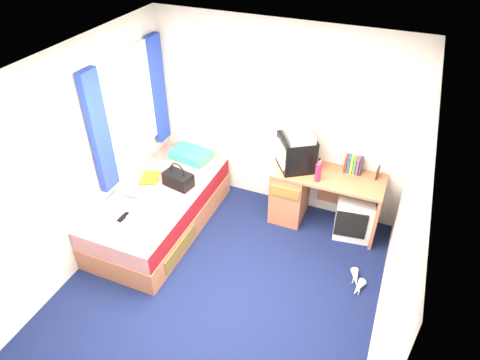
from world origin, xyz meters
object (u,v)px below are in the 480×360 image
at_px(aerosol_can, 319,166).
at_px(towel, 161,199).
at_px(pink_water_bottle, 318,173).
at_px(magazine, 150,178).
at_px(pillow, 191,155).
at_px(storage_cube, 354,215).
at_px(colour_swatch_fan, 130,218).
at_px(water_bottle, 134,194).
at_px(picture_frame, 378,173).
at_px(handbag, 178,179).
at_px(vcr, 298,134).
at_px(desk, 304,192).
at_px(remote_control, 123,217).
at_px(crt_tv, 296,152).
at_px(white_heels, 357,282).
at_px(bed, 160,209).

bearing_deg(aerosol_can, towel, -147.43).
bearing_deg(pink_water_bottle, magazine, -166.87).
relative_size(pillow, towel, 1.75).
relative_size(storage_cube, colour_swatch_fan, 2.43).
distance_m(pillow, storage_cube, 2.23).
bearing_deg(water_bottle, pillow, 76.66).
distance_m(pillow, colour_swatch_fan, 1.35).
distance_m(picture_frame, handbag, 2.35).
bearing_deg(towel, storage_cube, 24.77).
bearing_deg(handbag, vcr, 38.24).
bearing_deg(vcr, desk, 55.26).
xyz_separation_m(storage_cube, towel, (-2.09, -0.96, 0.32)).
height_order(desk, picture_frame, picture_frame).
relative_size(aerosol_can, remote_control, 1.00).
height_order(crt_tv, pink_water_bottle, crt_tv).
bearing_deg(magazine, vcr, 21.06).
bearing_deg(crt_tv, handbag, -97.24).
distance_m(aerosol_can, remote_control, 2.32).
xyz_separation_m(aerosol_can, towel, (-1.58, -1.01, -0.24)).
distance_m(towel, remote_control, 0.47).
bearing_deg(handbag, picture_frame, 30.98).
relative_size(storage_cube, handbag, 1.39).
height_order(pillow, handbag, handbag).
xyz_separation_m(handbag, colour_swatch_fan, (-0.20, -0.75, -0.09)).
relative_size(magazine, white_heels, 0.76).
bearing_deg(vcr, white_heels, 15.98).
bearing_deg(crt_tv, aerosol_can, 58.00).
distance_m(magazine, colour_swatch_fan, 0.77).
distance_m(picture_frame, colour_swatch_fan, 2.87).
height_order(water_bottle, colour_swatch_fan, water_bottle).
bearing_deg(storage_cube, white_heels, -83.09).
xyz_separation_m(crt_tv, aerosol_can, (0.29, 0.01, -0.13)).
relative_size(crt_tv, handbag, 1.45).
distance_m(picture_frame, aerosol_can, 0.68).
height_order(water_bottle, remote_control, water_bottle).
height_order(towel, colour_swatch_fan, towel).
distance_m(vcr, towel, 1.75).
bearing_deg(crt_tv, pillow, -122.33).
xyz_separation_m(picture_frame, water_bottle, (-2.59, -1.18, -0.24)).
distance_m(remote_control, white_heels, 2.65).
distance_m(vcr, water_bottle, 2.04).
bearing_deg(pillow, remote_control, -95.49).
xyz_separation_m(storage_cube, handbag, (-2.06, -0.60, 0.37)).
bearing_deg(magazine, storage_cube, 13.81).
relative_size(aerosol_can, towel, 0.54).
bearing_deg(colour_swatch_fan, remote_control, -169.31).
bearing_deg(remote_control, picture_frame, 34.18).
xyz_separation_m(desk, vcr, (-0.15, 0.00, 0.80)).
xyz_separation_m(pink_water_bottle, remote_control, (-1.86, -1.22, -0.31)).
bearing_deg(magazine, bed, -41.14).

